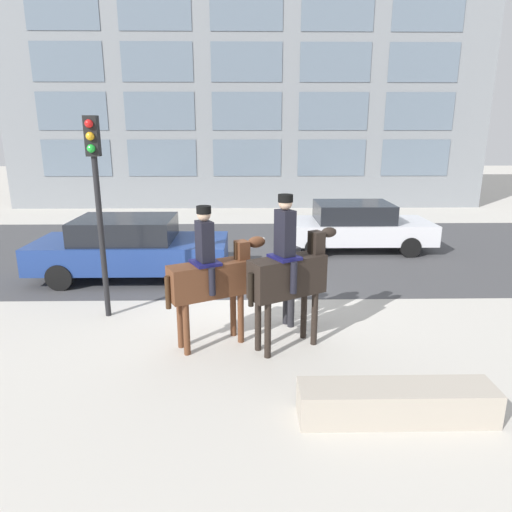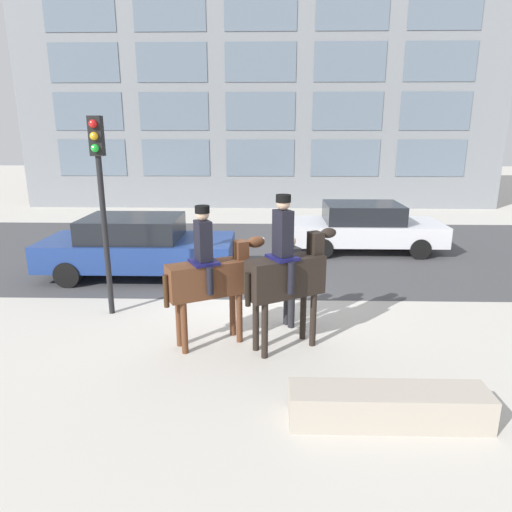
{
  "view_description": "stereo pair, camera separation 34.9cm",
  "coord_description": "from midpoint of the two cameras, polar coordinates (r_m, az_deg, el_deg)",
  "views": [
    {
      "loc": [
        0.02,
        -8.94,
        3.61
      ],
      "look_at": [
        0.16,
        -1.03,
        1.43
      ],
      "focal_mm": 32.0,
      "sensor_mm": 36.0,
      "label": 1
    },
    {
      "loc": [
        0.37,
        -8.94,
        3.61
      ],
      "look_at": [
        0.16,
        -1.03,
        1.43
      ],
      "focal_mm": 32.0,
      "sensor_mm": 36.0,
      "label": 2
    }
  ],
  "objects": [
    {
      "name": "ground_plane",
      "position": [
        9.64,
        0.22,
        -6.57
      ],
      "size": [
        80.0,
        80.0,
        0.0
      ],
      "primitive_type": "plane",
      "color": "beige"
    },
    {
      "name": "road_surface",
      "position": [
        14.15,
        0.65,
        0.66
      ],
      "size": [
        22.51,
        8.5,
        0.01
      ],
      "color": "#444447",
      "rests_on": "ground_plane"
    },
    {
      "name": "office_building_facade",
      "position": [
        22.43,
        1.08,
        27.51
      ],
      "size": [
        22.51,
        0.33,
        16.59
      ],
      "color": "gray",
      "rests_on": "ground_plane"
    },
    {
      "name": "mounted_horse_lead",
      "position": [
        7.71,
        -4.46,
        -2.33
      ],
      "size": [
        1.7,
        1.08,
        2.44
      ],
      "rotation": [
        0.0,
        0.0,
        0.47
      ],
      "color": "#59331E",
      "rests_on": "ground_plane"
    },
    {
      "name": "mounted_horse_companion",
      "position": [
        7.54,
        5.25,
        -1.98
      ],
      "size": [
        1.59,
        1.08,
        2.64
      ],
      "rotation": [
        0.0,
        0.0,
        0.51
      ],
      "color": "black",
      "rests_on": "ground_plane"
    },
    {
      "name": "pedestrian_bystander",
      "position": [
        8.49,
        5.37,
        -2.24
      ],
      "size": [
        0.74,
        0.75,
        1.76
      ],
      "rotation": [
        0.0,
        0.0,
        -2.63
      ],
      "color": "#232328",
      "rests_on": "ground_plane"
    },
    {
      "name": "street_car_near_lane",
      "position": [
        11.88,
        -13.82,
        1.23
      ],
      "size": [
        4.75,
        2.07,
        1.53
      ],
      "color": "navy",
      "rests_on": "ground_plane"
    },
    {
      "name": "street_car_far_lane",
      "position": [
        14.46,
        14.08,
        3.57
      ],
      "size": [
        4.54,
        2.07,
        1.47
      ],
      "color": "silver",
      "rests_on": "ground_plane"
    },
    {
      "name": "traffic_light",
      "position": [
        9.17,
        -17.83,
        8.4
      ],
      "size": [
        0.24,
        0.29,
        3.87
      ],
      "color": "black",
      "rests_on": "ground_plane"
    },
    {
      "name": "planter_ledge",
      "position": [
        6.36,
        17.79,
        -17.44
      ],
      "size": [
        2.52,
        0.56,
        0.47
      ],
      "color": "#ADA393",
      "rests_on": "ground_plane"
    }
  ]
}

